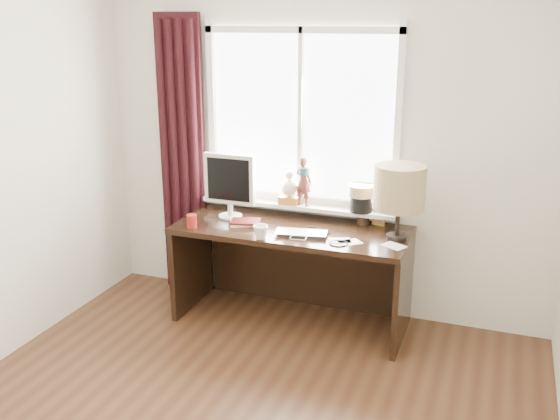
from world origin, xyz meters
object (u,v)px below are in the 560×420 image
at_px(laptop, 302,233).
at_px(table_lamp, 399,188).
at_px(red_cup, 192,221).
at_px(desk, 296,254).
at_px(mug, 261,232).
at_px(monitor, 229,182).

relative_size(laptop, table_lamp, 0.70).
height_order(red_cup, desk, red_cup).
bearing_deg(red_cup, mug, -4.84).
height_order(laptop, monitor, monitor).
relative_size(laptop, monitor, 0.74).
bearing_deg(laptop, mug, -155.54).
bearing_deg(monitor, red_cup, -115.91).
xyz_separation_m(laptop, desk, (-0.12, 0.23, -0.26)).
distance_m(laptop, table_lamp, 0.74).
distance_m(desk, table_lamp, 0.97).
xyz_separation_m(red_cup, monitor, (0.16, 0.32, 0.23)).
bearing_deg(laptop, red_cup, 178.84).
relative_size(desk, table_lamp, 3.27).
bearing_deg(laptop, table_lamp, 4.28).
relative_size(desk, monitor, 3.47).
relative_size(red_cup, table_lamp, 0.19).
bearing_deg(mug, red_cup, 175.16).
bearing_deg(mug, table_lamp, 19.99).
height_order(mug, table_lamp, table_lamp).
bearing_deg(desk, laptop, -62.46).
bearing_deg(red_cup, monitor, 64.09).
xyz_separation_m(desk, table_lamp, (0.76, -0.08, 0.61)).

